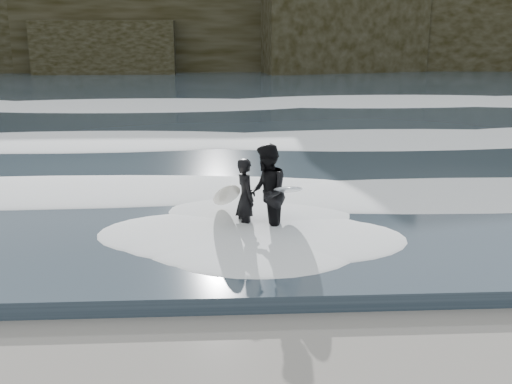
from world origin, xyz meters
TOP-DOWN VIEW (x-y plane):
  - sea at (0.00, 29.00)m, footprint 90.00×52.00m
  - headland at (0.00, 46.00)m, footprint 70.00×9.00m
  - foam_near at (0.00, 9.00)m, footprint 60.00×3.20m
  - foam_mid at (0.00, 16.00)m, footprint 60.00×4.00m
  - foam_far at (0.00, 25.00)m, footprint 60.00×4.80m
  - surfer_left at (0.63, 6.70)m, footprint 1.05×1.82m
  - surfer_right at (1.16, 6.37)m, footprint 1.14×2.14m

SIDE VIEW (x-z plane):
  - sea at x=0.00m, z-range 0.00..0.30m
  - foam_near at x=0.00m, z-range 0.30..0.50m
  - foam_mid at x=0.00m, z-range 0.30..0.54m
  - foam_far at x=0.00m, z-range 0.30..0.60m
  - surfer_left at x=0.63m, z-range 0.01..1.67m
  - surfer_right at x=1.16m, z-range 0.01..2.03m
  - headland at x=0.00m, z-range 0.00..10.00m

